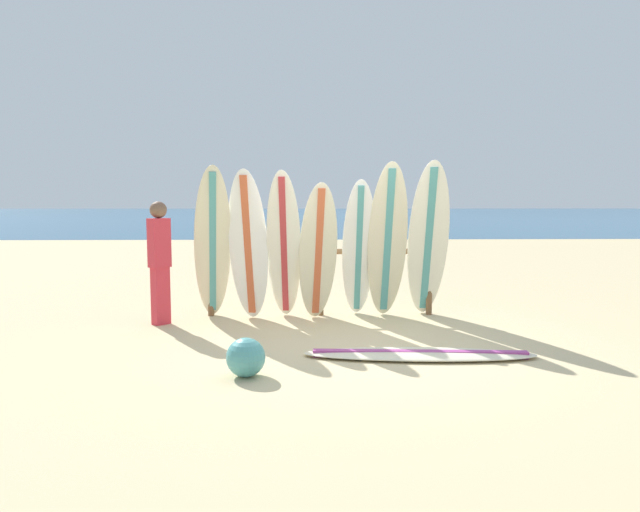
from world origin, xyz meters
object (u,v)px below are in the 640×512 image
Objects in this scene: surfboard_leaning_left at (248,246)px; small_boat_offshore at (380,223)px; surfboard_leaning_center_right at (359,250)px; beachgoer_standing at (160,257)px; surfboard_leaning_far_right at (428,241)px; surfboard_leaning_center_left at (284,247)px; beach_ball at (246,357)px; surfboard_rack at (321,267)px; surfboard_leaning_right at (387,242)px; surfboard_leaning_far_left at (213,244)px; surfboard_lying_on_sand at (420,354)px; surfboard_leaning_center at (318,252)px.

small_boat_offshore is (5.54, 28.03, -0.82)m from surfboard_leaning_left.
beachgoer_standing is (-2.77, -0.30, -0.07)m from surfboard_leaning_center_right.
surfboard_leaning_far_right is (2.55, 0.05, 0.06)m from surfboard_leaning_left.
surfboard_leaning_center_left reaches higher than beach_ball.
surfboard_rack is 0.66m from surfboard_leaning_center_right.
surfboard_leaning_center_left is 1.47m from surfboard_leaning_right.
surfboard_leaning_far_left is 2.85m from beach_ball.
surfboard_leaning_center_right is 0.62× the size of small_boat_offshore.
surfboard_leaning_center_left is (-0.53, -0.43, 0.33)m from surfboard_rack.
surfboard_leaning_far_left reaches higher than surfboard_leaning_left.
surfboard_lying_on_sand is 1.52× the size of beachgoer_standing.
surfboard_leaning_center_right is (0.59, 0.14, 0.02)m from surfboard_leaning_center.
surfboard_leaning_far_left is 1.02× the size of surfboard_leaning_left.
beach_ball is at bearing -99.87° from small_boat_offshore.
small_boat_offshore is at bearing 78.82° from surfboard_leaning_left.
surfboard_leaning_far_right is at bearing 75.93° from surfboard_lying_on_sand.
surfboard_leaning_center_right is 2.79m from beachgoer_standing.
surfboard_rack is 1.98× the size of beachgoer_standing.
beach_ball is (-0.82, -2.98, -0.54)m from surfboard_rack.
small_boat_offshore reaches higher than surfboard_lying_on_sand.
surfboard_leaning_center_right is at bearing 3.12° from surfboard_leaning_far_left.
small_boat_offshore is (3.97, 27.89, -0.75)m from surfboard_leaning_center_right.
surfboard_leaning_center is 2.81m from beach_ball.
surfboard_lying_on_sand is (1.55, -1.91, -1.03)m from surfboard_leaning_center_left.
beachgoer_standing is (-2.23, -0.56, 0.20)m from surfboard_rack.
surfboard_leaning_right is 0.87× the size of surfboard_lying_on_sand.
surfboard_rack is 1.56× the size of surfboard_leaning_left.
surfboard_lying_on_sand is at bearing 19.26° from beach_ball.
surfboard_leaning_right is (1.97, 0.04, 0.05)m from surfboard_leaning_left.
surfboard_lying_on_sand is at bearing -104.07° from surfboard_leaning_far_right.
surfboard_leaning_center_left is 2.67m from surfboard_lying_on_sand.
beach_ball is at bearing -74.69° from surfboard_leaning_far_left.
surfboard_leaning_center_left is at bearing -140.80° from surfboard_rack.
beach_ball is at bearing -105.30° from surfboard_rack.
surfboard_leaning_left is 3.01m from surfboard_lying_on_sand.
surfboard_leaning_far_right is 0.88× the size of surfboard_lying_on_sand.
surfboard_leaning_center_left reaches higher than beachgoer_standing.
surfboard_leaning_center_left reaches higher than small_boat_offshore.
surfboard_leaning_far_right reaches higher than beach_ball.
surfboard_leaning_center_left is 2.71m from beach_ball.
surfboard_lying_on_sand is at bearing -76.94° from surfboard_leaning_center_right.
surfboard_rack is at bearing 39.20° from surfboard_leaning_center_left.
surfboard_leaning_right is at bearing -178.99° from surfboard_leaning_far_right.
surfboard_leaning_right reaches higher than beach_ball.
surfboard_leaning_right is 2.27m from surfboard_lying_on_sand.
surfboard_leaning_center_left is 1.08× the size of surfboard_leaning_center.
surfboard_rack is at bearing 74.70° from beach_ball.
surfboard_leaning_far_right is (0.58, 0.01, 0.01)m from surfboard_leaning_right.
surfboard_leaning_center_right is at bearing 167.27° from surfboard_leaning_right.
surfboard_leaning_center_right is 1.00m from surfboard_leaning_far_right.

